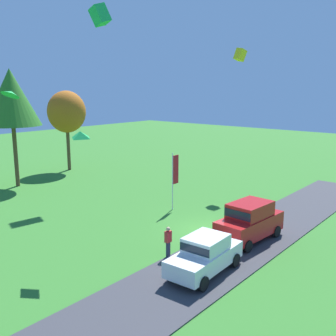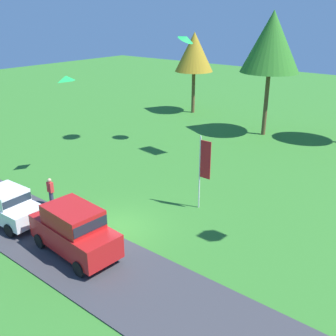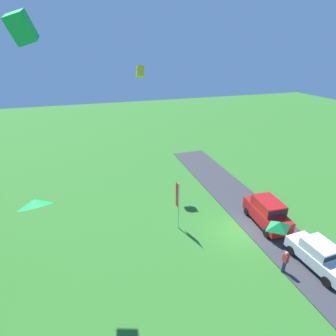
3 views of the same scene
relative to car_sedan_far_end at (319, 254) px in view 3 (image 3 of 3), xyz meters
The scene contains 10 objects.
ground_plane 5.97m from the car_sedan_far_end, 32.38° to the left, with size 120.00×120.00×0.00m, color #337528.
pavement_strip 5.08m from the car_sedan_far_end, ahead, with size 36.00×4.40×0.06m, color #38383D.
car_sedan_far_end is the anchor object (origin of this frame).
car_suv_by_flagpole 5.11m from the car_sedan_far_end, ahead, with size 4.73×2.32×2.28m.
person_on_lawn 2.55m from the car_sedan_far_end, 84.02° to the left, with size 0.36×0.24×1.71m.
flag_banner 10.57m from the car_sedan_far_end, 47.05° to the left, with size 0.71×0.08×4.24m.
kite_box_low_drifter 23.14m from the car_sedan_far_end, 63.51° to the left, with size 1.10×1.10×1.53m, color green.
kite_delta_topmost 17.74m from the car_sedan_far_end, 91.59° to the left, with size 1.27×1.27×0.30m, color green.
kite_box_over_trees 21.59m from the car_sedan_far_end, 25.81° to the left, with size 0.71×0.71×0.99m, color yellow.
kite_diamond_near_flag 8.57m from the car_sedan_far_end, 110.24° to the left, with size 1.03×0.71×0.36m, color green.
Camera 3 is at (-14.88, 10.75, 13.71)m, focal length 28.00 mm.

